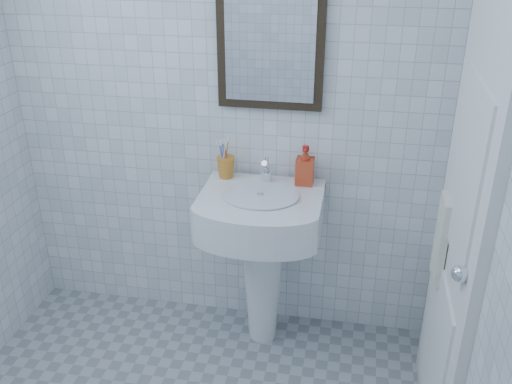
# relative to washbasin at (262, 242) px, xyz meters

# --- Properties ---
(wall_back) EXTENTS (2.20, 0.02, 2.50)m
(wall_back) POSITION_rel_washbasin_xyz_m (-0.24, 0.21, 0.65)
(wall_back) COLOR white
(wall_back) RESTS_ON ground
(wall_right) EXTENTS (0.02, 2.40, 2.50)m
(wall_right) POSITION_rel_washbasin_xyz_m (0.86, -0.99, 0.65)
(wall_right) COLOR white
(wall_right) RESTS_ON ground
(washbasin) EXTENTS (0.58, 0.43, 0.90)m
(washbasin) POSITION_rel_washbasin_xyz_m (0.00, 0.00, 0.00)
(washbasin) COLOR white
(washbasin) RESTS_ON ground
(faucet) EXTENTS (0.05, 0.12, 0.13)m
(faucet) POSITION_rel_washbasin_xyz_m (-0.00, 0.11, 0.34)
(faucet) COLOR silver
(faucet) RESTS_ON washbasin
(toothbrush_cup) EXTENTS (0.12, 0.12, 0.11)m
(toothbrush_cup) POSITION_rel_washbasin_xyz_m (-0.21, 0.12, 0.34)
(toothbrush_cup) COLOR orange
(toothbrush_cup) RESTS_ON washbasin
(soap_dispenser) EXTENTS (0.09, 0.09, 0.19)m
(soap_dispenser) POSITION_rel_washbasin_xyz_m (0.19, 0.12, 0.38)
(soap_dispenser) COLOR red
(soap_dispenser) RESTS_ON washbasin
(wall_mirror) EXTENTS (0.50, 0.04, 0.62)m
(wall_mirror) POSITION_rel_washbasin_xyz_m (-0.00, 0.19, 0.95)
(wall_mirror) COLOR black
(wall_mirror) RESTS_ON wall_back
(bathroom_door) EXTENTS (0.04, 0.80, 2.00)m
(bathroom_door) POSITION_rel_washbasin_xyz_m (0.84, -0.44, 0.40)
(bathroom_door) COLOR white
(bathroom_door) RESTS_ON ground
(towel_ring) EXTENTS (0.01, 0.18, 0.18)m
(towel_ring) POSITION_rel_washbasin_xyz_m (0.82, -0.29, 0.45)
(towel_ring) COLOR silver
(towel_ring) RESTS_ON wall_right
(hand_towel) EXTENTS (0.03, 0.16, 0.38)m
(hand_towel) POSITION_rel_washbasin_xyz_m (0.80, -0.29, 0.27)
(hand_towel) COLOR white
(hand_towel) RESTS_ON towel_ring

